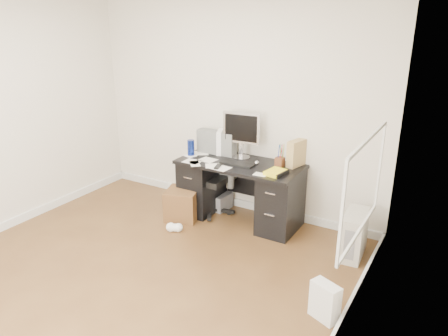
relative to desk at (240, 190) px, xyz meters
The scene contains 18 objects.
ground 1.73m from the desk, 100.29° to the right, with size 4.00×4.00×0.00m, color #4B2F18.
room_shell 2.07m from the desk, 99.37° to the right, with size 4.02×4.02×2.71m.
desk is the anchor object (origin of this frame).
loose_papers 0.41m from the desk, 165.47° to the right, with size 1.10×0.60×0.00m, color white, non-canonical shape.
lcd_monitor 0.67m from the desk, 113.62° to the left, with size 0.47×0.27×0.59m, color #AFAEB3, non-canonical shape.
keyboard 0.37m from the desk, 87.55° to the right, with size 0.41×0.14×0.02m, color black.
computer_mouse 0.43m from the desk, ahead, with size 0.06×0.06×0.06m, color #AFAEB3.
travel_mug 0.81m from the desk, behind, with size 0.09×0.09×0.20m, color navy.
white_binder 0.68m from the desk, 152.98° to the left, with size 0.12×0.26×0.30m, color white.
magazine_file 0.83m from the desk, 20.67° to the left, with size 0.13×0.27×0.31m, color #9A7D4A.
pen_cup 0.69m from the desk, 12.71° to the left, with size 0.11×0.11×0.28m, color #592B19, non-canonical shape.
yellow_book 0.67m from the desk, 15.10° to the right, with size 0.19×0.24×0.04m, color yellow.
paper_remote 0.47m from the desk, 113.74° to the right, with size 0.25×0.20×0.02m, color white, non-canonical shape.
office_chair 0.45m from the desk, behind, with size 0.59×0.59×1.05m, color #4D4F4D, non-canonical shape.
pc_tower 1.47m from the desk, ahead, with size 0.22×0.49×0.49m, color #A8A497.
shopping_bag 2.02m from the desk, 40.46° to the right, with size 0.25×0.18×0.34m, color silver.
wicker_basket 0.74m from the desk, 151.78° to the right, with size 0.38×0.38×0.38m, color #4F2E17.
desk_printer 0.55m from the desk, 160.43° to the left, with size 0.35×0.29×0.21m, color slate.
Camera 1 is at (2.65, -2.72, 2.46)m, focal length 35.00 mm.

